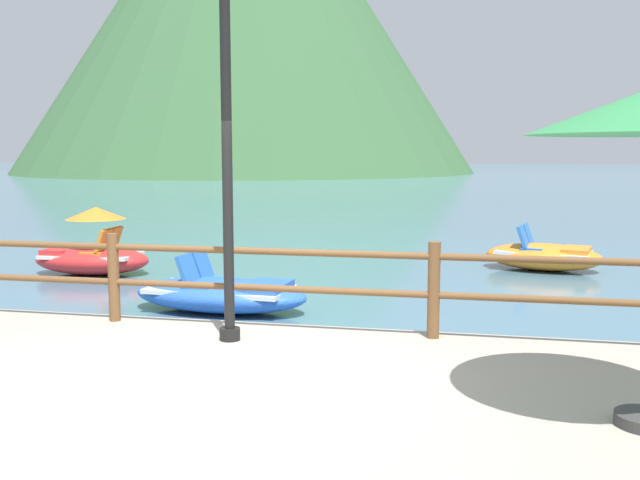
{
  "coord_description": "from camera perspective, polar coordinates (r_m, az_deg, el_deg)",
  "views": [
    {
      "loc": [
        2.03,
        -5.28,
        2.21
      ],
      "look_at": [
        -0.17,
        5.0,
        0.9
      ],
      "focal_mm": 39.61,
      "sensor_mm": 36.0,
      "label": 1
    }
  ],
  "objects": [
    {
      "name": "cliff_headland",
      "position": [
        82.98,
        -4.72,
        18.35
      ],
      "size": [
        50.26,
        50.26,
        39.29
      ],
      "color": "#386038",
      "rests_on": "ground"
    },
    {
      "name": "ground_plane",
      "position": [
        45.38,
        9.5,
        4.2
      ],
      "size": [
        200.0,
        200.0,
        0.0
      ],
      "primitive_type": "plane",
      "color": "#477084"
    },
    {
      "name": "pedal_boat_1",
      "position": [
        13.97,
        17.64,
        -1.22
      ],
      "size": [
        2.36,
        1.67,
        0.85
      ],
      "color": "orange",
      "rests_on": "ground"
    },
    {
      "name": "dock_railing",
      "position": [
        7.23,
        -4.4,
        -2.77
      ],
      "size": [
        23.92,
        0.12,
        0.95
      ],
      "color": "brown",
      "rests_on": "promenade_dock"
    },
    {
      "name": "lamp_post",
      "position": [
        6.79,
        -7.65,
        14.71
      ],
      "size": [
        0.28,
        0.28,
        4.55
      ],
      "color": "black",
      "rests_on": "promenade_dock"
    },
    {
      "name": "pedal_boat_0",
      "position": [
        9.96,
        -8.0,
        -4.31
      ],
      "size": [
        2.59,
        1.31,
        0.82
      ],
      "color": "blue",
      "rests_on": "ground"
    },
    {
      "name": "pedal_boat_2",
      "position": [
        13.48,
        -17.93,
        -0.95
      ],
      "size": [
        2.19,
        1.24,
        1.23
      ],
      "color": "red",
      "rests_on": "ground"
    }
  ]
}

